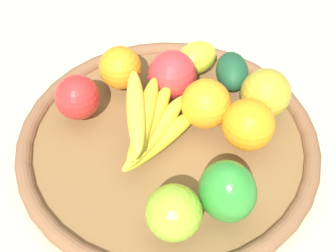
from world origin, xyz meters
The scene contains 13 objects.
ground_plane centered at (0.00, 0.00, 0.00)m, with size 2.40×2.40×0.00m, color #B9B698.
basket centered at (0.00, 0.00, 0.02)m, with size 0.46×0.46×0.03m.
apple_3 centered at (-0.09, 0.03, 0.07)m, with size 0.08×0.08×0.08m, color red.
banana_bunch centered at (0.00, -0.03, 0.07)m, with size 0.17×0.15×0.08m.
avocado centered at (-0.09, 0.13, 0.06)m, with size 0.08×0.05×0.05m, color #1B4E2F.
apple_2 centered at (-0.08, -0.12, 0.07)m, with size 0.07×0.07×0.07m, color red.
orange_2 centered at (0.04, 0.11, 0.07)m, with size 0.08×0.08×0.08m, color orange.
bell_pepper centered at (0.15, 0.04, 0.08)m, with size 0.08×0.07×0.09m, color #2E8A2E.
orange_0 centered at (-0.13, -0.05, 0.07)m, with size 0.07×0.07×0.07m, color orange.
apple_0 centered at (-0.01, 0.16, 0.07)m, with size 0.08×0.08×0.08m, color gold.
orange_1 centered at (-0.01, 0.06, 0.07)m, with size 0.08×0.08×0.08m, color orange.
lemon_0 centered at (-0.13, 0.08, 0.06)m, with size 0.07×0.05×0.05m, color yellow.
apple_1 centered at (0.16, -0.03, 0.07)m, with size 0.07×0.07×0.07m, color #8FBB2E.
Camera 1 is at (0.47, -0.12, 0.59)m, focal length 51.76 mm.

